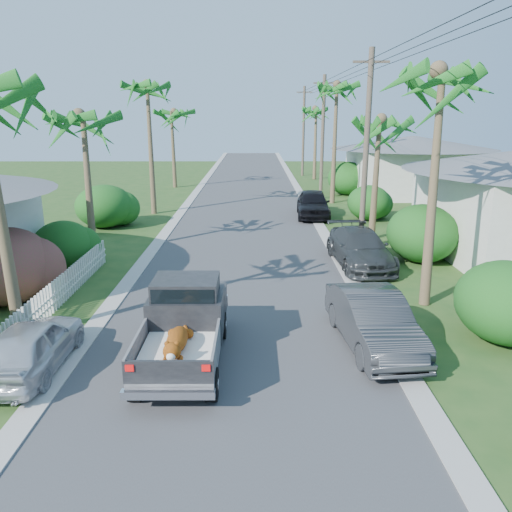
{
  "coord_description": "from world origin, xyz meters",
  "views": [
    {
      "loc": [
        0.54,
        -10.01,
        6.19
      ],
      "look_at": [
        0.59,
        6.88,
        1.4
      ],
      "focal_mm": 35.0,
      "sensor_mm": 36.0,
      "label": 1
    }
  ],
  "objects_px": {
    "palm_r_a": "(445,73)",
    "palm_l_c": "(147,85)",
    "parked_car_rn": "(373,321)",
    "parked_car_rf": "(313,204)",
    "parked_car_rm": "(360,248)",
    "pickup_truck": "(186,319)",
    "palm_r_d": "(316,109)",
    "palm_r_c": "(337,86)",
    "utility_pole_c": "(323,137)",
    "utility_pole_d": "(303,131)",
    "parked_car_ln": "(32,346)",
    "palm_l_d": "(172,112)",
    "house_right_far": "(411,168)",
    "utility_pole_b": "(366,151)",
    "palm_r_b": "(379,120)",
    "palm_l_b": "(82,116)"
  },
  "relations": [
    {
      "from": "parked_car_ln",
      "to": "palm_r_a",
      "type": "relative_size",
      "value": 0.45
    },
    {
      "from": "palm_l_d",
      "to": "palm_r_b",
      "type": "height_order",
      "value": "palm_l_d"
    },
    {
      "from": "parked_car_ln",
      "to": "palm_l_b",
      "type": "bearing_deg",
      "value": -80.62
    },
    {
      "from": "palm_l_c",
      "to": "pickup_truck",
      "type": "bearing_deg",
      "value": -76.61
    },
    {
      "from": "palm_r_a",
      "to": "palm_r_c",
      "type": "xyz_separation_m",
      "value": [
        -0.1,
        20.0,
        0.69
      ]
    },
    {
      "from": "pickup_truck",
      "to": "parked_car_rn",
      "type": "xyz_separation_m",
      "value": [
        5.07,
        0.49,
        -0.26
      ]
    },
    {
      "from": "palm_r_b",
      "to": "palm_l_d",
      "type": "bearing_deg",
      "value": 124.59
    },
    {
      "from": "pickup_truck",
      "to": "parked_car_rm",
      "type": "bearing_deg",
      "value": 52.61
    },
    {
      "from": "parked_car_rn",
      "to": "parked_car_rf",
      "type": "xyz_separation_m",
      "value": [
        0.4,
        18.19,
        0.08
      ]
    },
    {
      "from": "pickup_truck",
      "to": "palm_r_d",
      "type": "bearing_deg",
      "value": 78.39
    },
    {
      "from": "parked_car_rm",
      "to": "utility_pole_d",
      "type": "xyz_separation_m",
      "value": [
        0.6,
        32.64,
        3.85
      ]
    },
    {
      "from": "palm_r_a",
      "to": "palm_l_c",
      "type": "bearing_deg",
      "value": 127.55
    },
    {
      "from": "palm_l_c",
      "to": "house_right_far",
      "type": "height_order",
      "value": "palm_l_c"
    },
    {
      "from": "pickup_truck",
      "to": "parked_car_ln",
      "type": "height_order",
      "value": "pickup_truck"
    },
    {
      "from": "palm_r_c",
      "to": "parked_car_rn",
      "type": "bearing_deg",
      "value": -95.88
    },
    {
      "from": "palm_r_b",
      "to": "palm_r_d",
      "type": "xyz_separation_m",
      "value": [
        -0.1,
        25.0,
        0.79
      ]
    },
    {
      "from": "palm_l_c",
      "to": "palm_r_d",
      "type": "distance_m",
      "value": 21.95
    },
    {
      "from": "parked_car_rn",
      "to": "palm_r_b",
      "type": "relative_size",
      "value": 0.63
    },
    {
      "from": "parked_car_rf",
      "to": "utility_pole_d",
      "type": "height_order",
      "value": "utility_pole_d"
    },
    {
      "from": "utility_pole_c",
      "to": "utility_pole_d",
      "type": "relative_size",
      "value": 1.0
    },
    {
      "from": "palm_r_c",
      "to": "palm_l_d",
      "type": "bearing_deg",
      "value": 147.79
    },
    {
      "from": "parked_car_rf",
      "to": "utility_pole_d",
      "type": "relative_size",
      "value": 0.54
    },
    {
      "from": "pickup_truck",
      "to": "utility_pole_c",
      "type": "distance_m",
      "value": 26.99
    },
    {
      "from": "parked_car_rm",
      "to": "palm_r_c",
      "type": "height_order",
      "value": "palm_r_c"
    },
    {
      "from": "parked_car_rn",
      "to": "parked_car_rm",
      "type": "height_order",
      "value": "parked_car_rn"
    },
    {
      "from": "pickup_truck",
      "to": "utility_pole_b",
      "type": "height_order",
      "value": "utility_pole_b"
    },
    {
      "from": "parked_car_rn",
      "to": "palm_l_c",
      "type": "relative_size",
      "value": 0.5
    },
    {
      "from": "parked_car_rf",
      "to": "palm_r_d",
      "type": "bearing_deg",
      "value": 86.51
    },
    {
      "from": "parked_car_rn",
      "to": "utility_pole_c",
      "type": "height_order",
      "value": "utility_pole_c"
    },
    {
      "from": "parked_car_rm",
      "to": "palm_r_a",
      "type": "distance_m",
      "value": 8.08
    },
    {
      "from": "pickup_truck",
      "to": "palm_l_d",
      "type": "relative_size",
      "value": 0.66
    },
    {
      "from": "utility_pole_b",
      "to": "palm_r_d",
      "type": "bearing_deg",
      "value": 88.09
    },
    {
      "from": "pickup_truck",
      "to": "palm_r_a",
      "type": "distance_m",
      "value": 10.65
    },
    {
      "from": "palm_l_c",
      "to": "palm_r_a",
      "type": "relative_size",
      "value": 1.06
    },
    {
      "from": "parked_car_rm",
      "to": "parked_car_rf",
      "type": "xyz_separation_m",
      "value": [
        -0.8,
        10.47,
        0.09
      ]
    },
    {
      "from": "palm_l_d",
      "to": "palm_r_d",
      "type": "height_order",
      "value": "palm_r_d"
    },
    {
      "from": "parked_car_ln",
      "to": "palm_l_c",
      "type": "height_order",
      "value": "palm_l_c"
    },
    {
      "from": "utility_pole_d",
      "to": "pickup_truck",
      "type": "bearing_deg",
      "value": -99.55
    },
    {
      "from": "parked_car_ln",
      "to": "palm_r_d",
      "type": "bearing_deg",
      "value": -106.72
    },
    {
      "from": "parked_car_rn",
      "to": "palm_r_c",
      "type": "height_order",
      "value": "palm_r_c"
    },
    {
      "from": "palm_l_d",
      "to": "palm_r_c",
      "type": "bearing_deg",
      "value": -32.21
    },
    {
      "from": "parked_car_ln",
      "to": "palm_r_b",
      "type": "distance_m",
      "value": 18.71
    },
    {
      "from": "parked_car_rm",
      "to": "parked_car_rf",
      "type": "distance_m",
      "value": 10.5
    },
    {
      "from": "palm_l_b",
      "to": "utility_pole_b",
      "type": "xyz_separation_m",
      "value": [
        12.4,
        1.0,
        -1.55
      ]
    },
    {
      "from": "parked_car_rn",
      "to": "pickup_truck",
      "type": "bearing_deg",
      "value": 179.38
    },
    {
      "from": "palm_l_b",
      "to": "palm_r_c",
      "type": "xyz_separation_m",
      "value": [
        13.0,
        14.0,
        1.96
      ]
    },
    {
      "from": "palm_r_d",
      "to": "parked_car_rf",
      "type": "bearing_deg",
      "value": -96.85
    },
    {
      "from": "parked_car_rf",
      "to": "palm_r_d",
      "type": "xyz_separation_m",
      "value": [
        2.3,
        19.17,
        5.9
      ]
    },
    {
      "from": "palm_r_b",
      "to": "parked_car_rf",
      "type": "bearing_deg",
      "value": 112.41
    },
    {
      "from": "palm_l_b",
      "to": "palm_l_c",
      "type": "distance_m",
      "value": 10.19
    }
  ]
}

